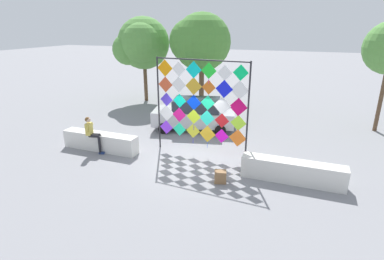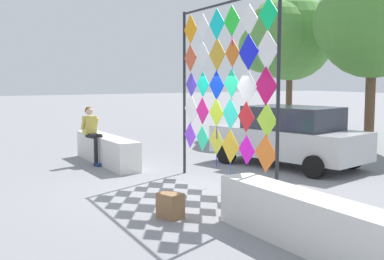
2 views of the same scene
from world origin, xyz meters
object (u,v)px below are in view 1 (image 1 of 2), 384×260
at_px(parked_car, 195,114).
at_px(tree_broadleaf, 142,44).
at_px(cardboard_box_large, 220,177).
at_px(tree_far_right, 199,43).
at_px(seated_vendor, 92,132).
at_px(kite_display_rack, 201,101).

bearing_deg(parked_car, tree_broadleaf, 140.51).
bearing_deg(cardboard_box_large, tree_far_right, 113.89).
bearing_deg(cardboard_box_large, tree_broadleaf, 131.07).
distance_m(seated_vendor, cardboard_box_large, 5.99).
height_order(kite_display_rack, cardboard_box_large, kite_display_rack).
bearing_deg(kite_display_rack, tree_far_right, 110.40).
height_order(cardboard_box_large, tree_broadleaf, tree_broadleaf).
distance_m(seated_vendor, parked_car, 5.52).
distance_m(seated_vendor, tree_far_right, 10.04).
height_order(kite_display_rack, parked_car, kite_display_rack).
distance_m(kite_display_rack, parked_car, 3.77).
bearing_deg(parked_car, tree_far_right, 107.36).
distance_m(parked_car, cardboard_box_large, 6.02).
xyz_separation_m(parked_car, tree_far_right, (-1.48, 4.73, 3.41)).
bearing_deg(seated_vendor, cardboard_box_large, -5.66).
bearing_deg(tree_broadleaf, tree_far_right, -0.16).
height_order(seated_vendor, parked_car, parked_car).
distance_m(kite_display_rack, seated_vendor, 4.89).
bearing_deg(tree_broadleaf, parked_car, -39.49).
relative_size(parked_car, tree_far_right, 0.75).
height_order(parked_car, tree_broadleaf, tree_broadleaf).
distance_m(kite_display_rack, cardboard_box_large, 3.37).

